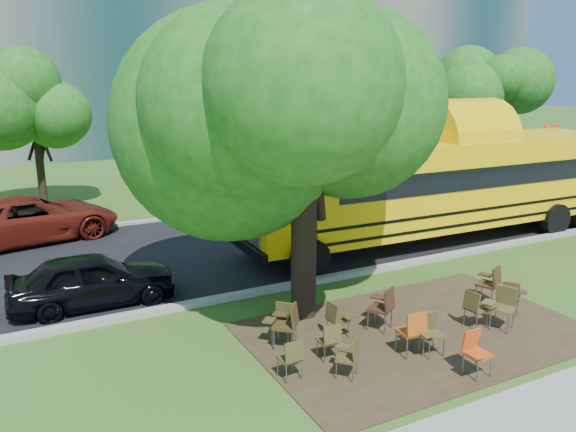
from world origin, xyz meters
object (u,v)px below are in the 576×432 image
bg_car_red (32,219)px  chair_13 (491,281)px  chair_1 (331,337)px  chair_3 (430,330)px  chair_12 (476,306)px  chair_8 (288,321)px  chair_11 (383,304)px  chair_7 (512,294)px  chair_10 (337,316)px  chair_9 (282,319)px  chair_5 (475,349)px  main_tree (305,80)px  chair_6 (503,303)px  school_bus (455,181)px  chair_4 (414,328)px  black_car (93,280)px  chair_0 (292,355)px  chair_2 (350,354)px

bg_car_red → chair_13: bearing=-150.4°
chair_1 → chair_3: chair_3 is taller
chair_12 → bg_car_red: bg_car_red is taller
chair_8 → chair_11: (2.15, -0.23, 0.02)m
chair_7 → chair_12: size_ratio=0.94×
chair_10 → chair_11: (1.08, -0.13, 0.11)m
chair_1 → chair_11: bearing=23.4°
chair_9 → chair_10: size_ratio=1.07×
chair_1 → chair_9: 1.16m
chair_8 → chair_5: bearing=-94.7°
chair_7 → chair_9: 5.35m
chair_1 → bg_car_red: 12.09m
main_tree → bg_car_red: 11.38m
chair_6 → chair_7: 0.86m
school_bus → chair_10: size_ratio=16.90×
chair_4 → chair_9: bearing=145.6°
main_tree → chair_10: size_ratio=11.03×
main_tree → chair_1: size_ratio=11.25×
chair_5 → chair_8: bearing=-47.1°
chair_3 → chair_12: chair_12 is taller
chair_13 → school_bus: bearing=32.7°
chair_4 → chair_8: 2.43m
chair_13 → chair_4: bearing=176.6°
chair_6 → black_car: (-7.54, 5.32, 0.06)m
chair_10 → chair_12: (2.88, -0.97, 0.04)m
chair_11 → chair_12: (1.80, -0.84, -0.07)m
chair_4 → chair_5: (0.50, -1.09, -0.06)m
chair_0 → chair_3: bearing=-11.7°
chair_4 → chair_11: 1.19m
chair_4 → chair_2: bearing=-170.3°
chair_7 → main_tree: bearing=-152.9°
chair_5 → chair_2: bearing=-27.2°
chair_2 → chair_10: chair_10 is taller
chair_6 → chair_3: bearing=69.3°
chair_12 → bg_car_red: bearing=-149.5°
chair_5 → black_car: bearing=-51.4°
main_tree → school_bus: size_ratio=0.65×
chair_6 → main_tree: bearing=28.1°
chair_0 → chair_6: (4.95, -0.21, 0.09)m
school_bus → chair_6: size_ratio=14.35×
chair_4 → black_car: black_car is taller
chair_11 → chair_12: bearing=-55.6°
chair_6 → chair_12: chair_6 is taller
chair_10 → school_bus: bearing=117.5°
chair_11 → chair_13: (3.10, -0.02, -0.00)m
chair_10 → chair_12: bearing=67.1°
chair_0 → chair_11: 2.79m
chair_6 → chair_9: (-4.47, 1.55, -0.05)m
main_tree → chair_13: 6.42m
chair_11 → chair_13: size_ratio=1.01×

